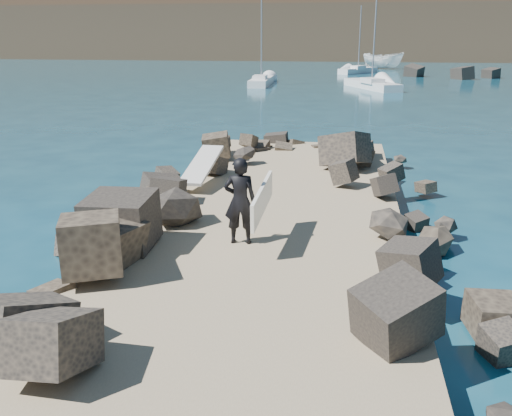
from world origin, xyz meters
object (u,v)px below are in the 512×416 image
object	(u,v)px
boat_imported	(383,61)
sailboat_b	(358,70)
surfer_with_board	(243,201)
surfboard_resting	(202,168)

from	to	relation	value
boat_imported	sailboat_b	xyz separation A→B (m)	(-3.39, -9.58, -0.78)
surfer_with_board	sailboat_b	distance (m)	61.63
boat_imported	surfboard_resting	bearing A→B (deg)	-161.81
surfboard_resting	surfer_with_board	world-z (taller)	surfer_with_board
boat_imported	sailboat_b	world-z (taller)	sailboat_b
boat_imported	surfer_with_board	bearing A→B (deg)	-159.75
boat_imported	surfer_with_board	world-z (taller)	surfer_with_board
surfboard_resting	sailboat_b	distance (m)	57.23
boat_imported	sailboat_b	bearing A→B (deg)	-174.19
surfboard_resting	boat_imported	size ratio (longest dim) A/B	0.44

